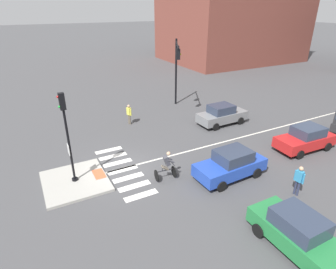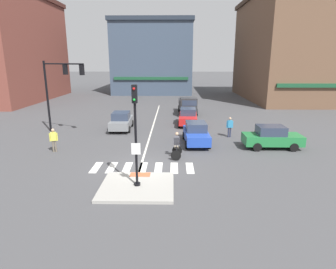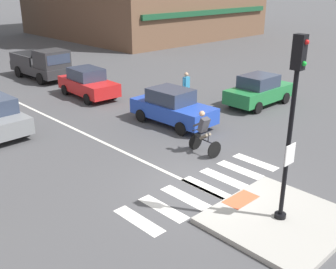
{
  "view_description": "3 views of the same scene",
  "coord_description": "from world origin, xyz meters",
  "px_view_note": "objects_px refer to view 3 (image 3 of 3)",
  "views": [
    {
      "loc": [
        13.79,
        -4.29,
        8.91
      ],
      "look_at": [
        -0.47,
        3.3,
        1.41
      ],
      "focal_mm": 29.93,
      "sensor_mm": 36.0,
      "label": 1
    },
    {
      "loc": [
        1.76,
        -15.76,
        6.16
      ],
      "look_at": [
        1.43,
        3.47,
        1.14
      ],
      "focal_mm": 30.35,
      "sensor_mm": 36.0,
      "label": 2
    },
    {
      "loc": [
        -8.82,
        -7.5,
        6.28
      ],
      "look_at": [
        0.83,
        2.59,
        0.88
      ],
      "focal_mm": 43.02,
      "sensor_mm": 36.0,
      "label": 3
    }
  ],
  "objects_px": {
    "cyclist": "(204,132)",
    "car_green_cross_right": "(259,90)",
    "pickup_truck_charcoal_eastbound_distant": "(44,65)",
    "signal_pole": "(292,115)",
    "pedestrian_waiting_far_side": "(186,85)",
    "car_blue_eastbound_mid": "(172,107)",
    "car_red_eastbound_far": "(88,83)"
  },
  "relations": [
    {
      "from": "cyclist",
      "to": "pedestrian_waiting_far_side",
      "type": "relative_size",
      "value": 1.01
    },
    {
      "from": "car_red_eastbound_far",
      "to": "car_green_cross_right",
      "type": "bearing_deg",
      "value": -53.44
    },
    {
      "from": "cyclist",
      "to": "car_green_cross_right",
      "type": "bearing_deg",
      "value": 17.89
    },
    {
      "from": "car_red_eastbound_far",
      "to": "pickup_truck_charcoal_eastbound_distant",
      "type": "bearing_deg",
      "value": 87.29
    },
    {
      "from": "car_blue_eastbound_mid",
      "to": "cyclist",
      "type": "distance_m",
      "value": 3.61
    },
    {
      "from": "pickup_truck_charcoal_eastbound_distant",
      "to": "pedestrian_waiting_far_side",
      "type": "bearing_deg",
      "value": -74.1
    },
    {
      "from": "car_blue_eastbound_mid",
      "to": "pedestrian_waiting_far_side",
      "type": "distance_m",
      "value": 3.51
    },
    {
      "from": "signal_pole",
      "to": "car_green_cross_right",
      "type": "xyz_separation_m",
      "value": [
        8.92,
        6.85,
        -2.32
      ]
    },
    {
      "from": "car_red_eastbound_far",
      "to": "cyclist",
      "type": "relative_size",
      "value": 2.49
    },
    {
      "from": "cyclist",
      "to": "car_blue_eastbound_mid",
      "type": "bearing_deg",
      "value": 65.12
    },
    {
      "from": "car_green_cross_right",
      "to": "pickup_truck_charcoal_eastbound_distant",
      "type": "height_order",
      "value": "pickup_truck_charcoal_eastbound_distant"
    },
    {
      "from": "car_green_cross_right",
      "to": "pedestrian_waiting_far_side",
      "type": "bearing_deg",
      "value": 129.52
    },
    {
      "from": "car_red_eastbound_far",
      "to": "cyclist",
      "type": "xyz_separation_m",
      "value": [
        -1.24,
        -9.85,
        0.06
      ]
    },
    {
      "from": "car_green_cross_right",
      "to": "car_red_eastbound_far",
      "type": "distance_m",
      "value": 9.49
    },
    {
      "from": "car_red_eastbound_far",
      "to": "pedestrian_waiting_far_side",
      "type": "bearing_deg",
      "value": -55.46
    },
    {
      "from": "car_blue_eastbound_mid",
      "to": "cyclist",
      "type": "bearing_deg",
      "value": -114.88
    },
    {
      "from": "car_blue_eastbound_mid",
      "to": "car_red_eastbound_far",
      "type": "height_order",
      "value": "same"
    },
    {
      "from": "car_green_cross_right",
      "to": "car_red_eastbound_far",
      "type": "relative_size",
      "value": 0.98
    },
    {
      "from": "pickup_truck_charcoal_eastbound_distant",
      "to": "pedestrian_waiting_far_side",
      "type": "xyz_separation_m",
      "value": [
        2.93,
        -10.27,
        0.0
      ]
    },
    {
      "from": "signal_pole",
      "to": "car_blue_eastbound_mid",
      "type": "relative_size",
      "value": 1.19
    },
    {
      "from": "pickup_truck_charcoal_eastbound_distant",
      "to": "signal_pole",
      "type": "bearing_deg",
      "value": -99.96
    },
    {
      "from": "pickup_truck_charcoal_eastbound_distant",
      "to": "cyclist",
      "type": "xyz_separation_m",
      "value": [
        -1.51,
        -15.48,
        -0.11
      ]
    },
    {
      "from": "car_red_eastbound_far",
      "to": "pickup_truck_charcoal_eastbound_distant",
      "type": "xyz_separation_m",
      "value": [
        0.27,
        5.63,
        0.17
      ]
    },
    {
      "from": "cyclist",
      "to": "pedestrian_waiting_far_side",
      "type": "height_order",
      "value": "cyclist"
    },
    {
      "from": "signal_pole",
      "to": "pickup_truck_charcoal_eastbound_distant",
      "type": "xyz_separation_m",
      "value": [
        3.53,
        20.11,
        -2.15
      ]
    },
    {
      "from": "signal_pole",
      "to": "car_red_eastbound_far",
      "type": "relative_size",
      "value": 1.18
    },
    {
      "from": "pickup_truck_charcoal_eastbound_distant",
      "to": "pedestrian_waiting_far_side",
      "type": "relative_size",
      "value": 3.08
    },
    {
      "from": "pedestrian_waiting_far_side",
      "to": "car_green_cross_right",
      "type": "bearing_deg",
      "value": -50.48
    },
    {
      "from": "signal_pole",
      "to": "car_red_eastbound_far",
      "type": "height_order",
      "value": "signal_pole"
    },
    {
      "from": "car_blue_eastbound_mid",
      "to": "pedestrian_waiting_far_side",
      "type": "bearing_deg",
      "value": 33.54
    },
    {
      "from": "car_blue_eastbound_mid",
      "to": "pedestrian_waiting_far_side",
      "type": "height_order",
      "value": "pedestrian_waiting_far_side"
    },
    {
      "from": "car_red_eastbound_far",
      "to": "cyclist",
      "type": "height_order",
      "value": "cyclist"
    }
  ]
}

